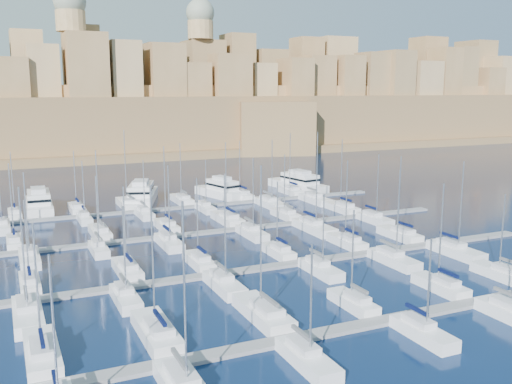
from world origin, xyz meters
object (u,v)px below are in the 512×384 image
motor_yacht_a (39,203)px  motor_yacht_d (298,183)px  sailboat_2 (263,313)px  motor_yacht_c (221,190)px  sailboat_4 (441,286)px  sailboat_0 (42,353)px  motor_yacht_b (141,194)px

motor_yacht_a → motor_yacht_d: 60.53m
sailboat_2 → motor_yacht_d: sailboat_2 is taller
motor_yacht_a → motor_yacht_c: bearing=-1.5°
sailboat_4 → motor_yacht_c: 69.62m
sailboat_0 → motor_yacht_d: 95.58m
motor_yacht_a → motor_yacht_d: bearing=0.4°
motor_yacht_a → motor_yacht_b: size_ratio=0.87×
sailboat_0 → motor_yacht_b: size_ratio=0.68×
motor_yacht_c → motor_yacht_d: bearing=4.1°
motor_yacht_b → motor_yacht_d: size_ratio=1.06×
sailboat_0 → motor_yacht_c: (43.70, 68.74, 0.98)m
motor_yacht_b → motor_yacht_d: bearing=-0.7°
sailboat_2 → motor_yacht_d: bearing=58.9°
sailboat_4 → motor_yacht_b: size_ratio=0.71×
sailboat_2 → sailboat_4: size_ratio=1.24×
sailboat_0 → motor_yacht_b: sailboat_0 is taller
sailboat_2 → motor_yacht_a: sailboat_2 is taller
motor_yacht_b → motor_yacht_d: same height
sailboat_2 → sailboat_0: bearing=-179.4°
sailboat_0 → motor_yacht_c: size_ratio=0.86×
sailboat_0 → sailboat_2: size_ratio=0.77×
sailboat_4 → motor_yacht_d: size_ratio=0.75×
sailboat_0 → motor_yacht_a: size_ratio=0.78×
motor_yacht_b → motor_yacht_c: (18.08, -1.94, 0.00)m
sailboat_4 → motor_yacht_c: (-2.59, 69.57, 0.99)m
sailboat_2 → motor_yacht_a: 71.88m
sailboat_0 → motor_yacht_c: bearing=57.6°
sailboat_4 → motor_yacht_d: 73.45m
sailboat_0 → sailboat_4: sailboat_4 is taller
sailboat_0 → motor_yacht_a: 69.90m
sailboat_2 → motor_yacht_c: sailboat_2 is taller
motor_yacht_a → motor_yacht_c: 39.41m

